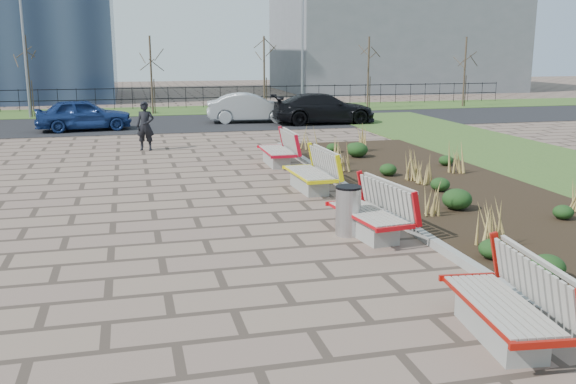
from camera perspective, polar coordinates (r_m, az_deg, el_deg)
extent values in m
plane|color=#705B4D|center=(8.85, -4.83, -10.43)|extent=(120.00, 120.00, 0.00)
cube|color=black|center=(15.42, 15.53, -0.54)|extent=(4.50, 18.00, 0.10)
cube|color=gray|center=(14.43, 7.43, -0.97)|extent=(0.16, 18.00, 0.15)
cube|color=#33511E|center=(36.23, -12.00, 7.04)|extent=(80.00, 5.00, 0.04)
cube|color=black|center=(30.27, -11.56, 5.95)|extent=(80.00, 7.00, 0.02)
cylinder|color=#B2B2B7|center=(12.11, 5.37, -1.72)|extent=(0.47, 0.47, 0.92)
imported|color=black|center=(22.54, -12.57, 5.74)|extent=(0.69, 0.54, 1.67)
imported|color=navy|center=(28.57, -17.71, 6.58)|extent=(4.08, 2.03, 1.34)
imported|color=#9FA2A6|center=(30.29, -3.35, 7.48)|extent=(4.17, 1.78, 1.34)
imported|color=black|center=(29.76, 3.19, 7.43)|extent=(4.80, 2.06, 1.38)
cube|color=slate|center=(54.38, 9.35, 14.23)|extent=(18.00, 12.00, 10.00)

